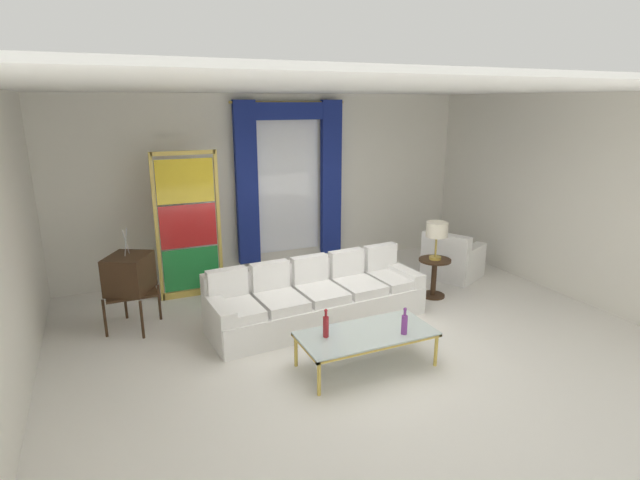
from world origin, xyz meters
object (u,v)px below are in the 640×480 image
(couch_white_long, at_px, (315,298))
(coffee_table, at_px, (366,335))
(bottle_blue_decanter, at_px, (326,326))
(bottle_crystal_tall, at_px, (404,323))
(armchair_white, at_px, (452,261))
(round_side_table, at_px, (434,274))
(vintage_tv, at_px, (129,275))
(table_lamp_brass, at_px, (437,231))
(peacock_figurine, at_px, (224,287))
(stained_glass_divider, at_px, (189,229))

(couch_white_long, height_order, coffee_table, couch_white_long)
(bottle_blue_decanter, distance_m, bottle_crystal_tall, 0.86)
(armchair_white, distance_m, round_side_table, 0.99)
(couch_white_long, distance_m, vintage_tv, 2.43)
(table_lamp_brass, bearing_deg, vintage_tv, 170.60)
(armchair_white, bearing_deg, bottle_crystal_tall, -137.67)
(round_side_table, xyz_separation_m, table_lamp_brass, (0.00, 0.00, 0.67))
(bottle_crystal_tall, distance_m, round_side_table, 2.26)
(peacock_figurine, distance_m, round_side_table, 3.15)
(armchair_white, xyz_separation_m, table_lamp_brass, (-0.80, -0.58, 0.74))
(stained_glass_divider, xyz_separation_m, table_lamp_brass, (3.34, -1.52, -0.03))
(vintage_tv, bearing_deg, table_lamp_brass, -9.40)
(armchair_white, bearing_deg, stained_glass_divider, 167.22)
(peacock_figurine, relative_size, round_side_table, 1.01)
(vintage_tv, relative_size, stained_glass_divider, 0.61)
(round_side_table, relative_size, table_lamp_brass, 1.04)
(bottle_crystal_tall, distance_m, vintage_tv, 3.52)
(bottle_blue_decanter, height_order, stained_glass_divider, stained_glass_divider)
(couch_white_long, distance_m, round_side_table, 1.98)
(bottle_crystal_tall, relative_size, vintage_tv, 0.23)
(coffee_table, xyz_separation_m, armchair_white, (2.75, 1.98, -0.09))
(coffee_table, bearing_deg, peacock_figurine, 111.84)
(armchair_white, bearing_deg, vintage_tv, 178.65)
(peacock_figurine, xyz_separation_m, round_side_table, (2.95, -1.10, 0.14))
(coffee_table, distance_m, bottle_crystal_tall, 0.44)
(coffee_table, bearing_deg, table_lamp_brass, 35.57)
(coffee_table, bearing_deg, armchair_white, 35.75)
(armchair_white, xyz_separation_m, stained_glass_divider, (-4.14, 0.94, 0.77))
(couch_white_long, distance_m, coffee_table, 1.36)
(stained_glass_divider, bearing_deg, bottle_crystal_tall, -60.74)
(couch_white_long, bearing_deg, stained_glass_divider, 131.20)
(bottle_blue_decanter, height_order, round_side_table, bottle_blue_decanter)
(table_lamp_brass, bearing_deg, bottle_blue_decanter, -151.51)
(coffee_table, height_order, vintage_tv, vintage_tv)
(stained_glass_divider, bearing_deg, couch_white_long, -48.80)
(bottle_blue_decanter, relative_size, stained_glass_divider, 0.15)
(coffee_table, relative_size, peacock_figurine, 2.52)
(bottle_crystal_tall, relative_size, peacock_figurine, 0.52)
(round_side_table, bearing_deg, stained_glass_divider, 155.47)
(peacock_figurine, bearing_deg, couch_white_long, -49.27)
(peacock_figurine, bearing_deg, table_lamp_brass, -20.46)
(armchair_white, relative_size, stained_glass_divider, 0.49)
(coffee_table, distance_m, armchair_white, 3.39)
(stained_glass_divider, relative_size, round_side_table, 3.70)
(bottle_blue_decanter, distance_m, peacock_figurine, 2.49)
(stained_glass_divider, bearing_deg, peacock_figurine, -47.59)
(round_side_table, bearing_deg, bottle_crystal_tall, -134.97)
(bottle_crystal_tall, distance_m, peacock_figurine, 3.03)
(bottle_crystal_tall, xyz_separation_m, stained_glass_divider, (-1.75, 3.12, 0.52))
(bottle_blue_decanter, xyz_separation_m, table_lamp_brass, (2.41, 1.31, 0.49))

